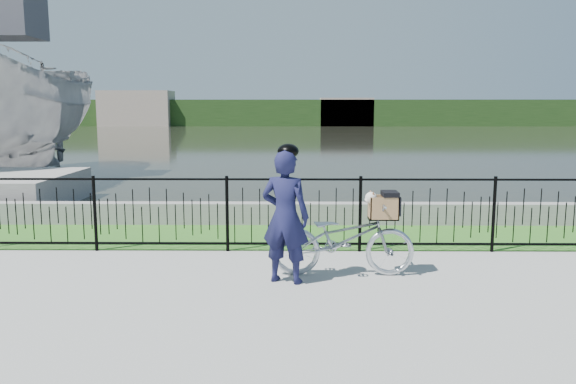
{
  "coord_description": "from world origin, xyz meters",
  "views": [
    {
      "loc": [
        0.0,
        -6.68,
        2.17
      ],
      "look_at": [
        -0.08,
        1.0,
        1.0
      ],
      "focal_mm": 35.0,
      "sensor_mm": 36.0,
      "label": 1
    }
  ],
  "objects": [
    {
      "name": "far_building_left",
      "position": [
        -18.0,
        58.0,
        2.0
      ],
      "size": [
        8.0,
        4.0,
        4.0
      ],
      "primitive_type": "cube",
      "color": "gray",
      "rests_on": "ground"
    },
    {
      "name": "cyclist",
      "position": [
        -0.1,
        0.09,
        0.85
      ],
      "size": [
        0.7,
        0.56,
        1.73
      ],
      "color": "#15163A",
      "rests_on": "ground"
    },
    {
      "name": "ground",
      "position": [
        0.0,
        0.0,
        0.0
      ],
      "size": [
        120.0,
        120.0,
        0.0
      ],
      "primitive_type": "plane",
      "color": "gray",
      "rests_on": "ground"
    },
    {
      "name": "far_treeline",
      "position": [
        0.0,
        60.0,
        1.5
      ],
      "size": [
        120.0,
        6.0,
        3.0
      ],
      "primitive_type": "cube",
      "color": "#234018",
      "rests_on": "ground"
    },
    {
      "name": "far_building_right",
      "position": [
        6.0,
        58.5,
        1.6
      ],
      "size": [
        6.0,
        3.0,
        3.2
      ],
      "primitive_type": "cube",
      "color": "gray",
      "rests_on": "ground"
    },
    {
      "name": "quay_wall",
      "position": [
        0.0,
        3.6,
        0.2
      ],
      "size": [
        60.0,
        0.3,
        0.4
      ],
      "primitive_type": "cube",
      "color": "gray",
      "rests_on": "ground"
    },
    {
      "name": "boat_near",
      "position": [
        -8.53,
        10.0,
        2.07
      ],
      "size": [
        4.23,
        10.33,
        5.74
      ],
      "color": "#A1A1A1",
      "rests_on": "water"
    },
    {
      "name": "fence",
      "position": [
        0.0,
        1.6,
        0.58
      ],
      "size": [
        14.0,
        0.06,
        1.15
      ],
      "primitive_type": null,
      "color": "black",
      "rests_on": "ground"
    },
    {
      "name": "water",
      "position": [
        0.0,
        33.0,
        0.0
      ],
      "size": [
        120.0,
        120.0,
        0.0
      ],
      "primitive_type": "plane",
      "color": "black",
      "rests_on": "ground"
    },
    {
      "name": "grass_strip",
      "position": [
        0.0,
        2.6,
        0.0
      ],
      "size": [
        60.0,
        2.0,
        0.01
      ],
      "primitive_type": "cube",
      "color": "#326A21",
      "rests_on": "ground"
    },
    {
      "name": "bicycle_rig",
      "position": [
        0.65,
        0.4,
        0.49
      ],
      "size": [
        1.84,
        0.64,
        1.12
      ],
      "color": "#B8BEC5",
      "rests_on": "ground"
    }
  ]
}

